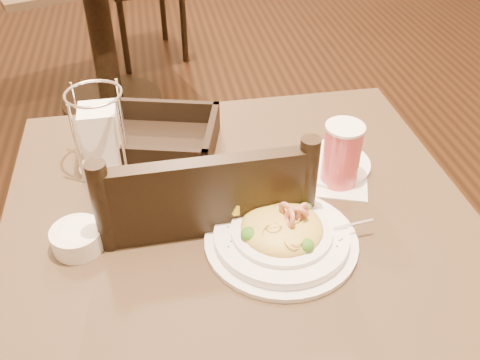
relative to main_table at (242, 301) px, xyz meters
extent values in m
cylinder|color=black|center=(0.00, 0.00, -0.14)|extent=(0.12, 0.12, 0.69)
cube|color=brown|center=(0.00, 0.00, 0.22)|extent=(0.90, 0.90, 0.03)
cylinder|color=black|center=(-0.36, 1.85, -0.50)|extent=(0.52, 0.52, 0.03)
cylinder|color=black|center=(-0.36, 1.85, -0.14)|extent=(0.12, 0.12, 0.69)
cube|color=black|center=(-0.07, 0.16, -0.06)|extent=(0.43, 0.43, 0.04)
cylinder|color=black|center=(0.11, 0.34, -0.30)|extent=(0.04, 0.04, 0.43)
cylinder|color=black|center=(-0.25, 0.34, -0.30)|extent=(0.04, 0.04, 0.43)
cylinder|color=black|center=(0.12, -0.02, 0.19)|extent=(0.04, 0.04, 0.46)
cylinder|color=black|center=(-0.24, -0.02, 0.19)|extent=(0.04, 0.04, 0.46)
cube|color=black|center=(-0.06, -0.02, 0.29)|extent=(0.36, 0.04, 0.22)
cylinder|color=black|center=(-0.03, 2.63, -0.30)|extent=(0.04, 0.04, 0.43)
cylinder|color=black|center=(-0.38, 2.53, -0.30)|extent=(0.04, 0.04, 0.43)
cylinder|color=black|center=(0.07, 2.29, -0.30)|extent=(0.04, 0.04, 0.43)
cylinder|color=black|center=(-0.27, 2.19, -0.30)|extent=(0.04, 0.04, 0.43)
cylinder|color=white|center=(0.06, -0.07, 0.24)|extent=(0.28, 0.28, 0.01)
cylinder|color=white|center=(0.06, -0.07, 0.26)|extent=(0.24, 0.24, 0.02)
cylinder|color=white|center=(0.06, -0.07, 0.27)|extent=(0.18, 0.18, 0.01)
ellipsoid|color=gold|center=(0.06, -0.07, 0.27)|extent=(0.15, 0.15, 0.05)
cube|color=yellow|center=(-0.01, -0.02, 0.29)|extent=(0.05, 0.04, 0.03)
cube|color=silver|center=(0.17, -0.08, 0.27)|extent=(0.10, 0.01, 0.01)
cube|color=silver|center=(0.12, -0.08, 0.27)|extent=(0.03, 0.02, 0.00)
torus|color=gold|center=(0.08, -0.08, 0.28)|extent=(0.03, 0.03, 0.02)
torus|color=gold|center=(0.08, -0.08, 0.29)|extent=(0.02, 0.03, 0.02)
torus|color=gold|center=(0.04, -0.05, 0.28)|extent=(0.03, 0.03, 0.01)
torus|color=gold|center=(0.08, -0.08, 0.29)|extent=(0.04, 0.05, 0.03)
torus|color=gold|center=(0.06, -0.07, 0.29)|extent=(0.03, 0.03, 0.02)
torus|color=gold|center=(0.05, -0.06, 0.28)|extent=(0.05, 0.04, 0.02)
torus|color=gold|center=(0.03, -0.10, 0.29)|extent=(0.04, 0.03, 0.04)
torus|color=gold|center=(0.07, -0.06, 0.30)|extent=(0.03, 0.03, 0.02)
torus|color=gold|center=(0.06, -0.13, 0.29)|extent=(0.04, 0.04, 0.02)
torus|color=gold|center=(0.02, -0.08, 0.28)|extent=(0.05, 0.04, 0.01)
torus|color=gold|center=(0.04, -0.09, 0.30)|extent=(0.04, 0.03, 0.03)
torus|color=gold|center=(0.06, -0.08, 0.29)|extent=(0.05, 0.04, 0.02)
torus|color=gold|center=(0.05, -0.08, 0.29)|extent=(0.03, 0.03, 0.01)
torus|color=gold|center=(0.04, -0.03, 0.29)|extent=(0.04, 0.04, 0.01)
torus|color=gold|center=(0.06, -0.08, 0.29)|extent=(0.04, 0.04, 0.02)
torus|color=gold|center=(0.06, -0.05, 0.29)|extent=(0.03, 0.03, 0.02)
torus|color=gold|center=(0.03, -0.05, 0.29)|extent=(0.04, 0.04, 0.01)
torus|color=gold|center=(0.07, -0.13, 0.29)|extent=(0.03, 0.03, 0.01)
torus|color=#E49070|center=(0.07, -0.07, 0.31)|extent=(0.03, 0.04, 0.03)
torus|color=#E49070|center=(0.07, -0.09, 0.31)|extent=(0.02, 0.04, 0.04)
torus|color=#E49070|center=(0.09, -0.08, 0.31)|extent=(0.04, 0.03, 0.03)
torus|color=#E49070|center=(0.09, -0.08, 0.31)|extent=(0.04, 0.04, 0.03)
ellipsoid|color=#265C15|center=(0.11, -0.04, 0.28)|extent=(0.03, 0.03, 0.02)
ellipsoid|color=#265C15|center=(0.05, -0.01, 0.28)|extent=(0.03, 0.03, 0.02)
ellipsoid|color=#265C15|center=(0.00, -0.09, 0.28)|extent=(0.03, 0.03, 0.02)
ellipsoid|color=#265C15|center=(0.09, -0.13, 0.28)|extent=(0.03, 0.03, 0.02)
cube|color=#266619|center=(-0.02, 0.00, 0.27)|extent=(0.00, 0.00, 0.00)
cube|color=#266619|center=(-0.03, -0.08, 0.27)|extent=(0.00, 0.00, 0.00)
cube|color=#266619|center=(0.02, 0.02, 0.27)|extent=(0.00, 0.00, 0.00)
cube|color=#266619|center=(0.15, -0.11, 0.27)|extent=(0.00, 0.00, 0.00)
cube|color=#266619|center=(0.16, -0.11, 0.27)|extent=(0.00, 0.00, 0.00)
cube|color=#266619|center=(0.14, -0.13, 0.27)|extent=(0.00, 0.00, 0.00)
cube|color=#266619|center=(0.14, -0.02, 0.27)|extent=(0.00, 0.00, 0.00)
cube|color=#266619|center=(0.09, 0.03, 0.27)|extent=(0.00, 0.00, 0.00)
cube|color=#266619|center=(-0.03, -0.04, 0.27)|extent=(0.00, 0.00, 0.00)
cube|color=#266619|center=(-0.04, -0.09, 0.27)|extent=(0.00, 0.00, 0.00)
cube|color=#266619|center=(0.12, -0.01, 0.27)|extent=(0.00, 0.00, 0.00)
cube|color=white|center=(0.22, 0.08, 0.24)|extent=(0.15, 0.15, 0.00)
cylinder|color=#CC4850|center=(0.22, 0.08, 0.30)|extent=(0.08, 0.08, 0.13)
cylinder|color=white|center=(0.22, 0.08, 0.37)|extent=(0.08, 0.08, 0.01)
cube|color=black|center=(-0.14, 0.26, 0.25)|extent=(0.30, 0.26, 0.02)
cube|color=black|center=(-0.03, 0.23, 0.28)|extent=(0.07, 0.20, 0.05)
cube|color=black|center=(-0.25, 0.29, 0.28)|extent=(0.07, 0.20, 0.05)
cube|color=black|center=(-0.12, 0.36, 0.28)|extent=(0.25, 0.08, 0.05)
cube|color=black|center=(-0.17, 0.17, 0.28)|extent=(0.25, 0.08, 0.05)
cylinder|color=silver|center=(-0.25, 0.21, 0.24)|extent=(0.11, 0.11, 0.01)
torus|color=silver|center=(-0.25, 0.21, 0.42)|extent=(0.11, 0.11, 0.01)
cube|color=white|center=(-0.25, 0.21, 0.31)|extent=(0.08, 0.08, 0.14)
cylinder|color=silver|center=(-0.30, 0.17, 0.33)|extent=(0.01, 0.01, 0.18)
cylinder|color=silver|center=(-0.21, 0.17, 0.33)|extent=(0.01, 0.01, 0.18)
cylinder|color=silver|center=(-0.30, 0.26, 0.33)|extent=(0.01, 0.01, 0.18)
cylinder|color=silver|center=(-0.21, 0.26, 0.33)|extent=(0.01, 0.01, 0.18)
cylinder|color=white|center=(0.22, 0.14, 0.24)|extent=(0.20, 0.20, 0.01)
cylinder|color=white|center=(-0.30, -0.02, 0.26)|extent=(0.10, 0.10, 0.04)
camera|label=1|loc=(-0.14, -0.74, 0.92)|focal=40.00mm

